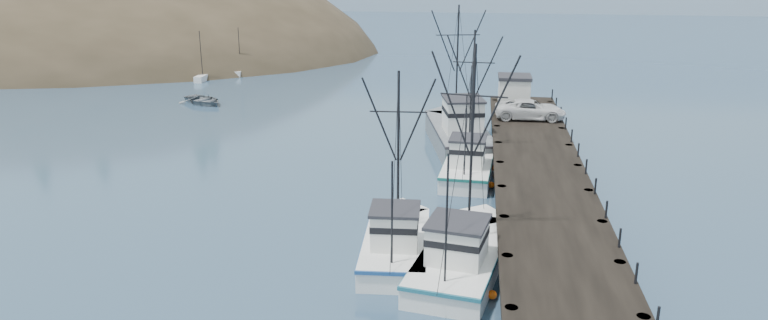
# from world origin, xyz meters

# --- Properties ---
(ground) EXTENTS (400.00, 400.00, 0.00)m
(ground) POSITION_xyz_m (0.00, 0.00, 0.00)
(ground) COLOR navy
(ground) RESTS_ON ground
(pier) EXTENTS (6.00, 44.00, 2.00)m
(pier) POSITION_xyz_m (14.00, 16.00, 1.69)
(pier) COLOR black
(pier) RESTS_ON ground
(distant_ridge) EXTENTS (360.00, 40.00, 26.00)m
(distant_ridge) POSITION_xyz_m (10.00, 170.00, 0.00)
(distant_ridge) COLOR #9EB2C6
(distant_ridge) RESTS_ON ground
(distant_ridge_far) EXTENTS (180.00, 25.00, 18.00)m
(distant_ridge_far) POSITION_xyz_m (-40.00, 185.00, 0.00)
(distant_ridge_far) COLOR silver
(distant_ridge_far) RESTS_ON ground
(moored_sailboats) EXTENTS (15.63, 13.89, 6.35)m
(moored_sailboats) POSITION_xyz_m (-27.13, 57.71, 0.33)
(moored_sailboats) COLOR white
(moored_sailboats) RESTS_ON ground
(trawler_near) EXTENTS (5.66, 11.91, 11.90)m
(trawler_near) POSITION_xyz_m (9.29, 3.44, 0.82)
(trawler_near) COLOR white
(trawler_near) RESTS_ON ground
(trawler_mid) EXTENTS (3.91, 10.28, 10.32)m
(trawler_mid) POSITION_xyz_m (5.65, 4.54, 0.82)
(trawler_mid) COLOR white
(trawler_mid) RESTS_ON ground
(trawler_far) EXTENTS (4.02, 10.53, 10.85)m
(trawler_far) POSITION_xyz_m (9.27, 18.82, 0.82)
(trawler_far) COLOR white
(trawler_far) RESTS_ON ground
(work_vessel) EXTENTS (6.52, 14.08, 11.95)m
(work_vessel) POSITION_xyz_m (8.20, 26.31, 1.23)
(work_vessel) COLOR slate
(work_vessel) RESTS_ON ground
(pier_shed) EXTENTS (3.00, 3.20, 2.80)m
(pier_shed) POSITION_xyz_m (13.05, 34.00, 3.42)
(pier_shed) COLOR silver
(pier_shed) RESTS_ON pier
(pickup_truck) EXTENTS (5.99, 2.81, 1.66)m
(pickup_truck) POSITION_xyz_m (14.23, 28.76, 2.83)
(pickup_truck) COLOR silver
(pickup_truck) RESTS_ON pier
(motorboat) EXTENTS (6.67, 6.29, 1.12)m
(motorboat) POSITION_xyz_m (-19.42, 39.19, 0.00)
(motorboat) COLOR slate
(motorboat) RESTS_ON ground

